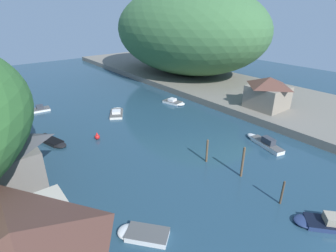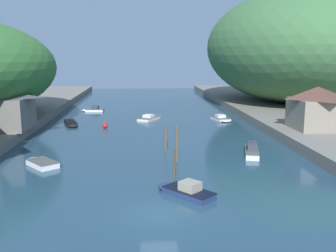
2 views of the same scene
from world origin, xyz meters
The scene contains 15 objects.
water_surface centered at (0.00, 30.00, 0.00)m, with size 130.00×130.00×0.00m, color #234256.
right_bank centered at (26.30, 30.00, 0.61)m, with size 22.00×120.00×1.21m.
hillside_right centered at (27.40, 49.24, 11.64)m, with size 30.47×42.66×20.84m.
right_bank_cottage centered at (20.33, 21.20, 3.90)m, with size 5.92×6.18×5.20m.
boat_small_dinghy centered at (-10.52, 11.99, 0.26)m, with size 3.97×4.27×0.53m.
boat_far_right_bank centered at (2.03, 3.56, 0.34)m, with size 4.48×4.72×1.12m.
boat_red_skiff centered at (-11.32, 32.62, 0.22)m, with size 3.03×5.72×0.45m.
boat_navy_launch centered at (11.73, 34.99, 0.27)m, with size 2.90×4.72×0.86m.
boat_open_rowboat centered at (-9.84, 46.65, 0.30)m, with size 4.25×2.36×1.00m.
boat_near_quay centered at (0.52, 36.89, 0.28)m, with size 4.35×5.48×0.86m.
boat_moored_right centered at (10.49, 14.88, 0.41)m, with size 2.78×6.27×1.37m.
mooring_post_nearest centered at (1.66, 7.30, 1.26)m, with size 0.20×0.20×2.50m.
mooring_post_second centered at (2.36, 12.28, 1.78)m, with size 0.26×0.26×3.55m.
mooring_post_middle centered at (1.56, 16.66, 1.46)m, with size 0.25×0.25×2.90m.
channel_buoy_near centered at (-6.12, 29.99, 0.41)m, with size 0.70×0.70×1.05m.
Camera 2 is at (-1.11, -22.48, 10.07)m, focal length 40.00 mm.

